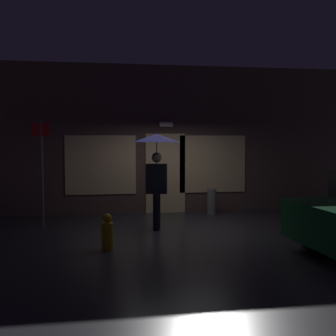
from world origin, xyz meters
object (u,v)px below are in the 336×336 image
Objects in this scene: person_with_umbrella at (157,156)px; street_sign_post at (42,166)px; sidewalk_bollard at (212,202)px; fire_hydrant at (107,233)px.

street_sign_post is at bearing -0.32° from person_with_umbrella.
street_sign_post is (-2.58, 0.60, -0.24)m from person_with_umbrella.
sidewalk_bollard is 4.29m from fire_hydrant.
street_sign_post is 3.69× the size of fire_hydrant.
street_sign_post reaches higher than person_with_umbrella.
street_sign_post is 2.87m from fire_hydrant.
person_with_umbrella is 2.70m from sidewalk_bollard.
fire_hydrant is at bearing 67.71° from person_with_umbrella.
street_sign_post reaches higher than sidewalk_bollard.
sidewalk_bollard is at bearing 48.60° from fire_hydrant.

